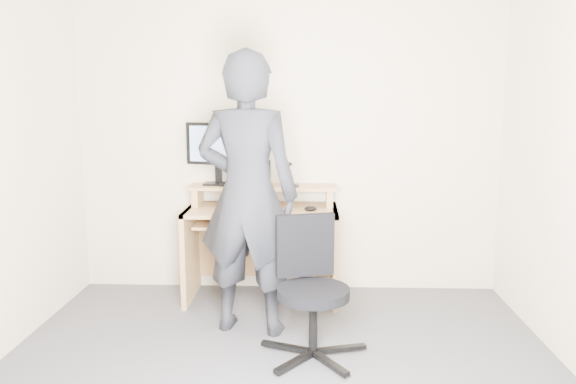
# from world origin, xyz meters

# --- Properties ---
(back_wall) EXTENTS (3.50, 0.02, 2.50)m
(back_wall) POSITION_xyz_m (0.00, 1.75, 1.25)
(back_wall) COLOR beige
(back_wall) RESTS_ON ground
(desk) EXTENTS (1.20, 0.60, 0.91)m
(desk) POSITION_xyz_m (-0.20, 1.53, 0.55)
(desk) COLOR #DDB06C
(desk) RESTS_ON ground
(monitor) EXTENTS (0.53, 0.16, 0.51)m
(monitor) POSITION_xyz_m (-0.57, 1.62, 1.21)
(monitor) COLOR black
(monitor) RESTS_ON desk
(external_drive) EXTENTS (0.08, 0.13, 0.20)m
(external_drive) POSITION_xyz_m (-0.17, 1.61, 1.01)
(external_drive) COLOR black
(external_drive) RESTS_ON desk
(travel_mug) EXTENTS (0.08, 0.08, 0.16)m
(travel_mug) POSITION_xyz_m (0.00, 1.62, 0.99)
(travel_mug) COLOR silver
(travel_mug) RESTS_ON desk
(smartphone) EXTENTS (0.07, 0.13, 0.01)m
(smartphone) POSITION_xyz_m (0.06, 1.58, 0.92)
(smartphone) COLOR black
(smartphone) RESTS_ON desk
(charger) EXTENTS (0.05, 0.04, 0.03)m
(charger) POSITION_xyz_m (-0.52, 1.54, 0.93)
(charger) COLOR black
(charger) RESTS_ON desk
(headphones) EXTENTS (0.19, 0.18, 0.06)m
(headphones) POSITION_xyz_m (-0.40, 1.67, 0.92)
(headphones) COLOR silver
(headphones) RESTS_ON desk
(keyboard) EXTENTS (0.47, 0.19, 0.03)m
(keyboard) POSITION_xyz_m (-0.22, 1.36, 0.67)
(keyboard) COLOR black
(keyboard) RESTS_ON desk
(mouse) EXTENTS (0.10, 0.07, 0.04)m
(mouse) POSITION_xyz_m (0.19, 1.35, 0.77)
(mouse) COLOR black
(mouse) RESTS_ON desk
(office_chair) EXTENTS (0.68, 0.66, 0.86)m
(office_chair) POSITION_xyz_m (0.19, 0.48, 0.47)
(office_chair) COLOR black
(office_chair) RESTS_ON ground
(person) EXTENTS (0.77, 0.58, 1.93)m
(person) POSITION_xyz_m (-0.24, 0.84, 0.97)
(person) COLOR black
(person) RESTS_ON ground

